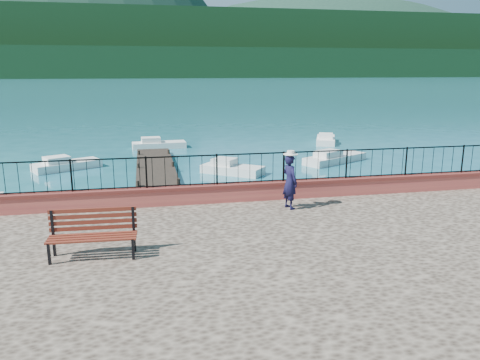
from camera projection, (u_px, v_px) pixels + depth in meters
name	position (u px, v px, depth m)	size (l,w,h in m)	color
ground	(252.00, 286.00, 11.87)	(2000.00, 2000.00, 0.00)	#19596B
parapet	(226.00, 193.00, 15.05)	(28.00, 0.46, 0.58)	#C35746
railing	(226.00, 169.00, 14.87)	(27.00, 0.05, 0.95)	black
dock	(157.00, 178.00, 22.87)	(2.00, 16.00, 0.30)	#2D231C
far_forest	(145.00, 63.00, 295.64)	(900.00, 60.00, 18.00)	black
foothills	(144.00, 46.00, 349.80)	(900.00, 120.00, 44.00)	black
companion_hill	(322.00, 73.00, 588.61)	(448.00, 384.00, 180.00)	#142D23
park_bench	(93.00, 244.00, 10.57)	(1.98, 0.72, 1.08)	black
person	(290.00, 182.00, 14.17)	(0.61, 0.40, 1.67)	black
hat	(291.00, 153.00, 13.97)	(0.44, 0.44, 0.12)	white
boat_0	(0.00, 205.00, 17.57)	(3.60, 1.30, 0.80)	silver
boat_1	(233.00, 166.00, 24.54)	(3.23, 1.30, 0.80)	silver
boat_2	(335.00, 156.00, 27.48)	(4.31, 1.30, 0.80)	silver
boat_3	(67.00, 162.00, 25.58)	(3.51, 1.30, 0.80)	white
boat_4	(159.00, 142.00, 32.47)	(3.64, 1.30, 0.80)	silver
boat_5	(326.00, 138.00, 34.69)	(3.42, 1.30, 0.80)	white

